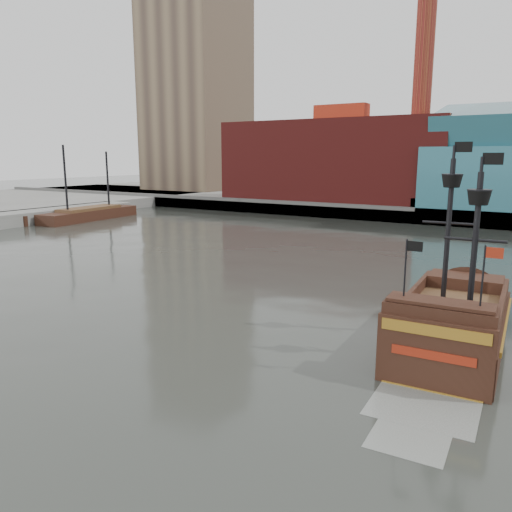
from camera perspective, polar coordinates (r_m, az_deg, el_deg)
The scene contains 6 objects.
ground at distance 25.62m, azimuth -7.12°, elevation -13.06°, with size 400.00×400.00×0.00m, color #242621.
promenade_far at distance 111.50m, azimuth 23.95°, elevation 5.43°, with size 220.00×60.00×2.00m, color slate.
seawall at distance 82.46m, azimuth 21.11°, elevation 4.12°, with size 220.00×1.00×2.60m, color #4C4C49.
pier at distance 87.74m, azimuth -24.87°, elevation 4.02°, with size 6.00×40.00×2.00m, color slate.
pirate_ship at distance 30.19m, azimuth 21.47°, elevation -7.71°, with size 5.80×16.48×12.18m.
docked_vessel at distance 89.23m, azimuth -18.46°, elevation 4.47°, with size 6.05×19.32×12.92m.
Camera 1 is at (14.76, -18.11, 10.53)m, focal length 35.00 mm.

